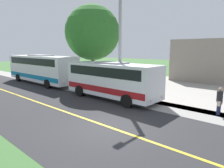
# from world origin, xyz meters

# --- Properties ---
(ground_plane) EXTENTS (120.00, 120.00, 0.00)m
(ground_plane) POSITION_xyz_m (0.00, 0.00, 0.00)
(ground_plane) COLOR #3D6633
(road_surface) EXTENTS (8.00, 100.00, 0.01)m
(road_surface) POSITION_xyz_m (0.00, 0.00, 0.00)
(road_surface) COLOR #28282B
(road_surface) RESTS_ON ground
(sidewalk) EXTENTS (2.40, 100.00, 0.01)m
(sidewalk) POSITION_xyz_m (-5.20, 0.00, 0.00)
(sidewalk) COLOR gray
(sidewalk) RESTS_ON ground
(road_centre_line) EXTENTS (0.16, 100.00, 0.00)m
(road_centre_line) POSITION_xyz_m (0.00, 0.00, 0.01)
(road_centre_line) COLOR gold
(road_centre_line) RESTS_ON ground
(shuttle_bus_front) EXTENTS (2.69, 8.04, 2.88)m
(shuttle_bus_front) POSITION_xyz_m (-4.52, -3.91, 1.59)
(shuttle_bus_front) COLOR white
(shuttle_bus_front) RESTS_ON ground
(transit_bus_rear) EXTENTS (2.77, 10.83, 3.21)m
(transit_bus_rear) POSITION_xyz_m (-4.56, -14.71, 1.76)
(transit_bus_rear) COLOR white
(transit_bus_rear) RESTS_ON ground
(pedestrian_with_bags) EXTENTS (0.72, 0.34, 1.66)m
(pedestrian_with_bags) POSITION_xyz_m (-5.77, 3.52, 0.89)
(pedestrian_with_bags) COLOR #1E2347
(pedestrian_with_bags) RESTS_ON ground
(street_light_pole) EXTENTS (1.97, 0.24, 7.60)m
(street_light_pole) POSITION_xyz_m (-4.87, -3.48, 4.21)
(street_light_pole) COLOR #9E9EA3
(street_light_pole) RESTS_ON ground
(tree_curbside) EXTENTS (5.59, 5.59, 8.30)m
(tree_curbside) POSITION_xyz_m (-7.40, -9.15, 5.49)
(tree_curbside) COLOR brown
(tree_curbside) RESTS_ON ground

